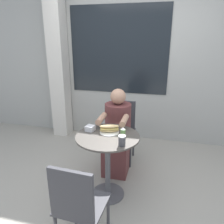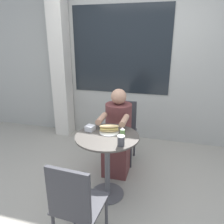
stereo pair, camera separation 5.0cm
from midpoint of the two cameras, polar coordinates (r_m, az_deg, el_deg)
ground_plane at (r=2.74m, az=-1.63°, el=-20.61°), size 8.00×8.00×0.00m
storefront_wall at (r=3.76m, az=5.13°, el=13.65°), size 8.00×0.09×2.80m
lattice_pillar at (r=4.00m, az=-14.05°, el=10.57°), size 0.27×0.27×2.40m
cafe_table at (r=2.42m, az=-1.75°, el=-10.56°), size 0.69×0.69×0.75m
diner_chair at (r=3.21m, az=2.25°, el=-3.46°), size 0.39×0.39×0.87m
seated_diner at (r=2.91m, az=0.86°, el=-6.56°), size 0.35×0.62×1.13m
empty_chair_across at (r=1.86m, az=-9.90°, el=-22.45°), size 0.40×0.40×0.87m
sandwich_on_plate at (r=2.38m, az=-1.26°, el=-4.55°), size 0.22×0.21×0.09m
drink_cup at (r=2.11m, az=1.93°, el=-7.46°), size 0.07×0.07×0.10m
napkin_box at (r=2.45m, az=-6.32°, el=-4.24°), size 0.11×0.11×0.06m
condiment_bottle at (r=2.26m, az=2.25°, el=-5.41°), size 0.05×0.05×0.12m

